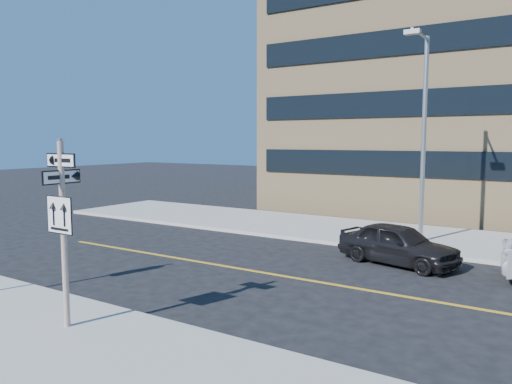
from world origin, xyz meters
The scene contains 5 objects.
ground centered at (0.00, 0.00, 0.00)m, with size 120.00×120.00×0.00m, color black.
sign_pole centered at (0.00, -2.51, 2.44)m, with size 0.92×0.92×4.06m.
parked_car_a centered at (4.19, 7.38, 0.70)m, with size 4.10×1.65×1.40m, color black.
streetlight_a centered at (4.00, 10.76, 4.76)m, with size 0.55×2.25×8.00m.
building_brick centered at (2.00, 25.00, 9.00)m, with size 18.00×18.00×18.00m, color tan.
Camera 1 is at (9.12, -9.07, 4.17)m, focal length 35.00 mm.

